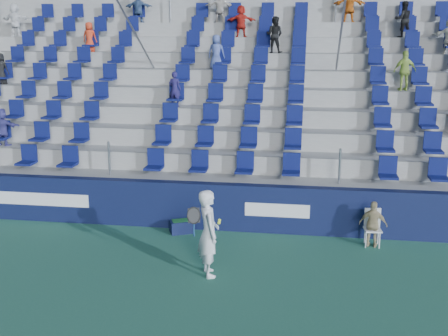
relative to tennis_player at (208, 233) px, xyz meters
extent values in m
plane|color=#2F6D54|center=(-0.24, -0.40, -0.92)|extent=(70.00, 70.00, 0.00)
cube|color=#10173D|center=(-0.24, 2.75, -0.32)|extent=(24.00, 0.30, 1.20)
cube|color=white|center=(-5.24, 2.59, -0.30)|extent=(3.20, 0.02, 0.34)
cube|color=white|center=(1.26, 2.59, -0.30)|extent=(1.60, 0.02, 0.34)
cube|color=#9F9F9A|center=(-0.24, 3.32, -0.32)|extent=(24.00, 0.85, 1.20)
cube|color=#9F9F9A|center=(-0.24, 4.17, -0.07)|extent=(24.00, 0.85, 1.70)
cube|color=#9F9F9A|center=(-0.24, 5.02, 0.18)|extent=(24.00, 0.85, 2.20)
cube|color=#9F9F9A|center=(-0.24, 5.87, 0.43)|extent=(24.00, 0.85, 2.70)
cube|color=#9F9F9A|center=(-0.24, 6.72, 0.68)|extent=(24.00, 0.85, 3.20)
cube|color=#9F9F9A|center=(-0.24, 7.57, 0.93)|extent=(24.00, 0.85, 3.70)
cube|color=#9F9F9A|center=(-0.24, 8.42, 1.18)|extent=(24.00, 0.85, 4.20)
cube|color=#9F9F9A|center=(-0.24, 9.27, 1.43)|extent=(24.00, 0.85, 4.70)
cube|color=#9F9F9A|center=(-0.24, 10.12, 1.68)|extent=(24.00, 0.85, 5.20)
cube|color=#9F9F9A|center=(-0.24, 10.80, 2.18)|extent=(24.00, 0.50, 6.20)
cube|color=#0D1450|center=(-0.24, 3.32, 0.63)|extent=(16.05, 0.50, 0.70)
cube|color=#0D1450|center=(-0.24, 4.17, 1.13)|extent=(16.05, 0.50, 0.70)
cube|color=#0D1450|center=(-0.24, 5.02, 1.63)|extent=(16.05, 0.50, 0.70)
cube|color=#0D1450|center=(-0.24, 5.87, 2.13)|extent=(16.05, 0.50, 0.70)
cube|color=#0D1450|center=(-0.24, 6.72, 2.63)|extent=(16.05, 0.50, 0.70)
cube|color=#0D1450|center=(-0.24, 7.57, 3.13)|extent=(16.05, 0.50, 0.70)
cube|color=#0D1450|center=(-0.24, 8.42, 3.63)|extent=(16.05, 0.50, 0.70)
cube|color=#0D1450|center=(-0.24, 9.27, 4.13)|extent=(16.05, 0.50, 0.70)
cube|color=#0D1450|center=(-0.24, 10.12, 4.63)|extent=(16.05, 0.50, 0.70)
cylinder|color=gray|center=(-3.24, 6.72, 3.43)|extent=(0.06, 7.68, 4.55)
cylinder|color=gray|center=(2.76, 6.72, 3.43)|extent=(0.06, 7.68, 4.55)
imported|color=#454395|center=(-6.76, 4.12, 1.32)|extent=(1.04, 0.45, 1.09)
imported|color=orange|center=(3.21, 10.07, 4.87)|extent=(1.12, 0.42, 1.19)
imported|color=red|center=(-0.48, 9.22, 4.31)|extent=(1.00, 0.35, 1.07)
imported|color=black|center=(-8.11, 6.67, 2.79)|extent=(0.50, 0.33, 1.01)
imported|color=#3E5A88|center=(-4.40, 10.07, 4.83)|extent=(1.02, 0.33, 1.09)
imported|color=#A3C64F|center=(4.70, 6.67, 2.86)|extent=(0.73, 0.45, 1.17)
imported|color=black|center=(4.93, 9.22, 4.36)|extent=(0.63, 0.53, 1.16)
imported|color=red|center=(-5.67, 8.37, 3.79)|extent=(0.50, 0.33, 1.01)
imported|color=black|center=(0.74, 8.37, 3.87)|extent=(0.67, 0.58, 1.18)
imported|color=#1E194D|center=(-2.06, 5.82, 2.31)|extent=(0.42, 0.31, 1.05)
imported|color=#455698|center=(-1.07, 7.52, 3.33)|extent=(0.56, 0.39, 1.10)
imported|color=white|center=(-8.83, 9.22, 4.37)|extent=(1.12, 0.43, 1.19)
imported|color=beige|center=(-1.36, 10.07, 4.84)|extent=(1.08, 0.63, 1.11)
imported|color=white|center=(0.00, 0.00, 0.00)|extent=(0.66, 0.79, 1.83)
cylinder|color=navy|center=(-0.25, -0.25, 0.15)|extent=(0.03, 0.03, 0.28)
torus|color=black|center=(-0.25, -0.25, 0.45)|extent=(0.30, 0.17, 0.28)
plane|color=#262626|center=(-0.25, -0.25, 0.45)|extent=(0.30, 0.16, 0.29)
sphere|color=#D1E735|center=(0.25, -0.20, 0.30)|extent=(0.07, 0.07, 0.07)
sphere|color=#D1E735|center=(0.25, -0.14, 0.33)|extent=(0.07, 0.07, 0.07)
cube|color=white|center=(3.53, 2.15, -0.52)|extent=(0.42, 0.42, 0.04)
cube|color=white|center=(3.53, 2.33, -0.28)|extent=(0.38, 0.08, 0.47)
cylinder|color=white|center=(3.37, 1.99, -0.73)|extent=(0.03, 0.03, 0.38)
cylinder|color=white|center=(3.68, 1.99, -0.73)|extent=(0.03, 0.03, 0.38)
cylinder|color=white|center=(3.37, 2.30, -0.73)|extent=(0.03, 0.03, 0.38)
cylinder|color=white|center=(3.68, 2.30, -0.73)|extent=(0.03, 0.03, 0.38)
imported|color=tan|center=(3.53, 2.10, -0.37)|extent=(0.69, 0.42, 1.11)
cube|color=#0F1638|center=(-1.11, 2.35, -0.76)|extent=(0.68, 0.59, 0.31)
cube|color=#1E662D|center=(-1.11, 2.35, -0.69)|extent=(0.54, 0.45, 0.19)
camera|label=1|loc=(1.94, -10.66, 4.07)|focal=45.00mm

